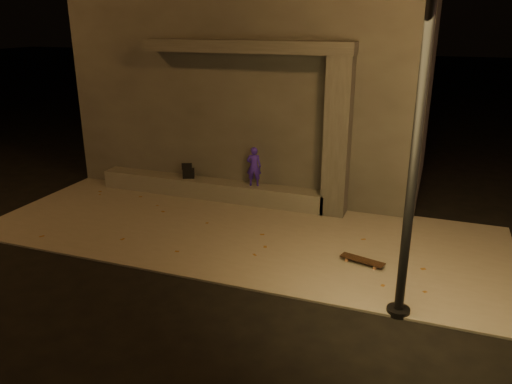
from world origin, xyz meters
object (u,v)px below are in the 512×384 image
at_px(column, 337,138).
at_px(skateboarder, 254,166).
at_px(skateboard, 362,260).
at_px(street_lamp_0, 425,64).
at_px(backpack, 189,173).

distance_m(column, skateboarder, 2.18).
relative_size(skateboarder, skateboard, 1.13).
xyz_separation_m(column, skateboard, (1.04, -2.38, -1.72)).
height_order(skateboarder, skateboard, skateboarder).
relative_size(column, street_lamp_0, 0.54).
distance_m(backpack, street_lamp_0, 7.49).
distance_m(column, backpack, 3.99).
relative_size(column, skateboarder, 3.70).
distance_m(skateboarder, skateboard, 3.96).
distance_m(backpack, skateboard, 5.42).
bearing_deg(column, backpack, 180.00).
xyz_separation_m(column, skateboarder, (-2.00, 0.00, -0.86)).
bearing_deg(column, skateboarder, 180.00).
relative_size(skateboard, street_lamp_0, 0.13).
bearing_deg(backpack, skateboarder, -23.90).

